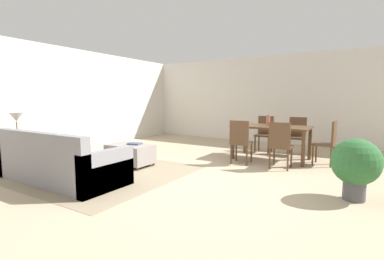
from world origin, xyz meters
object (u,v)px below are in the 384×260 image
object	(u,v)px
dining_chair_near_left	(240,139)
dining_chair_head_east	(329,140)
dining_chair_far_left	(265,132)
dining_chair_far_right	(297,134)
vase_centerpiece	(268,120)
ottoman_table	(130,154)
dining_chair_near_right	(280,143)
side_table	(18,146)
table_lamp	(16,118)
couch	(60,164)
potted_plant	(356,164)
book_on_ottoman	(135,144)
dining_table	(271,130)

from	to	relation	value
dining_chair_near_left	dining_chair_head_east	xyz separation A→B (m)	(1.58, 0.83, 0.00)
dining_chair_far_left	dining_chair_far_right	bearing A→B (deg)	-2.91
dining_chair_far_left	vase_centerpiece	world-z (taller)	vase_centerpiece
ottoman_table	vase_centerpiece	xyz separation A→B (m)	(2.21, 2.11, 0.64)
dining_chair_near_left	dining_chair_near_right	bearing A→B (deg)	-0.53
dining_chair_far_right	side_table	bearing A→B (deg)	-135.33
dining_chair_far_left	table_lamp	bearing A→B (deg)	-129.16
dining_chair_near_right	dining_chair_head_east	world-z (taller)	same
couch	table_lamp	xyz separation A→B (m)	(-1.44, 0.07, 0.71)
couch	dining_chair_far_right	bearing A→B (deg)	56.37
dining_chair_head_east	potted_plant	bearing A→B (deg)	-75.42
dining_chair_far_left	vase_centerpiece	size ratio (longest dim) A/B	3.70
vase_centerpiece	book_on_ottoman	distance (m)	2.99
side_table	table_lamp	xyz separation A→B (m)	(0.00, 0.00, 0.53)
couch	dining_chair_far_left	size ratio (longest dim) A/B	2.47
dining_chair_near_right	dining_chair_head_east	size ratio (longest dim) A/B	1.00
side_table	dining_table	distance (m)	5.25
dining_table	dining_chair_head_east	xyz separation A→B (m)	(1.17, 0.01, -0.15)
side_table	table_lamp	bearing A→B (deg)	0.00
dining_table	vase_centerpiece	size ratio (longest dim) A/B	6.62
side_table	dining_chair_far_right	distance (m)	6.09
dining_chair_near_left	vase_centerpiece	size ratio (longest dim) A/B	3.70
table_lamp	vase_centerpiece	size ratio (longest dim) A/B	2.11
dining_chair_head_east	vase_centerpiece	distance (m)	1.30
dining_chair_far_right	potted_plant	distance (m)	3.09
table_lamp	dining_chair_near_left	world-z (taller)	table_lamp
dining_chair_head_east	potted_plant	distance (m)	2.08
side_table	table_lamp	size ratio (longest dim) A/B	1.11
side_table	potted_plant	world-z (taller)	potted_plant
dining_chair_near_right	potted_plant	distance (m)	1.74
dining_chair_far_left	dining_chair_head_east	world-z (taller)	same
side_table	vase_centerpiece	distance (m)	5.20
ottoman_table	dining_chair_far_right	xyz separation A→B (m)	(2.69, 2.94, 0.27)
dining_table	dining_chair_near_right	world-z (taller)	dining_chair_near_right
ottoman_table	dining_table	size ratio (longest dim) A/B	0.56
dining_chair_near_right	dining_table	bearing A→B (deg)	116.29
dining_chair_far_left	potted_plant	xyz separation A→B (m)	(2.10, -2.85, -0.02)
potted_plant	dining_chair_far_left	bearing A→B (deg)	126.38
side_table	table_lamp	distance (m)	0.53
couch	dining_table	distance (m)	4.35
dining_chair_near_right	potted_plant	world-z (taller)	dining_chair_near_right
couch	ottoman_table	size ratio (longest dim) A/B	2.48
ottoman_table	vase_centerpiece	distance (m)	3.12
dining_chair_near_left	dining_chair_head_east	size ratio (longest dim) A/B	1.00
table_lamp	dining_chair_near_right	size ratio (longest dim) A/B	0.57
dining_table	vase_centerpiece	xyz separation A→B (m)	(-0.07, -0.02, 0.22)
couch	book_on_ottoman	distance (m)	1.52
couch	potted_plant	size ratio (longest dim) A/B	2.71
dining_chair_head_east	vase_centerpiece	bearing A→B (deg)	-178.84
dining_chair_far_right	vase_centerpiece	xyz separation A→B (m)	(-0.48, -0.83, 0.36)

